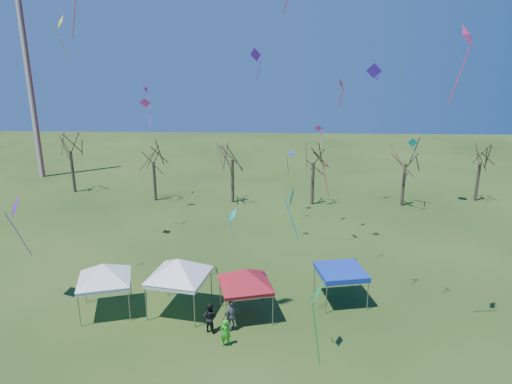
% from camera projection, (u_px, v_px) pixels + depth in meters
% --- Properties ---
extents(ground, '(140.00, 140.00, 0.00)m').
position_uv_depth(ground, '(235.00, 337.00, 25.28)').
color(ground, '#244014').
rests_on(ground, ground).
extents(radio_mast, '(0.70, 0.70, 25.00)m').
position_uv_depth(radio_mast, '(29.00, 77.00, 55.41)').
color(radio_mast, silver).
rests_on(radio_mast, ground).
extents(tree_0, '(3.83, 3.83, 8.44)m').
position_uv_depth(tree_0, '(68.00, 136.00, 50.50)').
color(tree_0, '#3D2D21').
rests_on(tree_0, ground).
extents(tree_1, '(3.42, 3.42, 7.54)m').
position_uv_depth(tree_1, '(152.00, 147.00, 47.66)').
color(tree_1, '#3D2D21').
rests_on(tree_1, ground).
extents(tree_2, '(3.71, 3.71, 8.18)m').
position_uv_depth(tree_2, '(232.00, 144.00, 46.91)').
color(tree_2, '#3D2D21').
rests_on(tree_2, ground).
extents(tree_3, '(3.59, 3.59, 7.91)m').
position_uv_depth(tree_3, '(314.00, 147.00, 46.30)').
color(tree_3, '#3D2D21').
rests_on(tree_3, ground).
extents(tree_4, '(3.58, 3.58, 7.89)m').
position_uv_depth(tree_4, '(407.00, 148.00, 45.87)').
color(tree_4, '#3D2D21').
rests_on(tree_4, ground).
extents(tree_5, '(3.39, 3.39, 7.46)m').
position_uv_depth(tree_5, '(482.00, 148.00, 47.59)').
color(tree_5, '#3D2D21').
rests_on(tree_5, ground).
extents(tent_white_west, '(4.02, 4.02, 3.68)m').
position_uv_depth(tent_white_west, '(103.00, 267.00, 27.02)').
color(tent_white_west, gray).
rests_on(tent_white_west, ground).
extents(tent_white_mid, '(4.46, 4.46, 4.00)m').
position_uv_depth(tent_white_mid, '(178.00, 262.00, 27.04)').
color(tent_white_mid, gray).
rests_on(tent_white_mid, ground).
extents(tent_red, '(3.92, 3.92, 3.57)m').
position_uv_depth(tent_red, '(245.00, 272.00, 26.59)').
color(tent_red, gray).
rests_on(tent_red, ground).
extents(tent_blue, '(3.30, 3.30, 2.21)m').
position_uv_depth(tent_blue, '(341.00, 272.00, 28.49)').
color(tent_blue, gray).
rests_on(tent_blue, ground).
extents(person_dark, '(1.04, 0.94, 1.75)m').
position_uv_depth(person_dark, '(210.00, 317.00, 25.63)').
color(person_dark, black).
rests_on(person_dark, ground).
extents(person_grey, '(1.14, 1.03, 1.86)m').
position_uv_depth(person_grey, '(231.00, 315.00, 25.72)').
color(person_grey, slate).
rests_on(person_grey, ground).
extents(person_green, '(0.64, 0.50, 1.56)m').
position_uv_depth(person_green, '(225.00, 333.00, 24.40)').
color(person_green, green).
rests_on(person_green, ground).
extents(kite_25, '(0.87, 0.47, 1.91)m').
position_uv_depth(kite_25, '(374.00, 71.00, 24.72)').
color(kite_25, '#551BBF').
rests_on(kite_25, ground).
extents(kite_11, '(1.16, 1.04, 2.56)m').
position_uv_depth(kite_11, '(256.00, 55.00, 37.08)').
color(kite_11, '#5E18AE').
rests_on(kite_11, ground).
extents(kite_13, '(1.14, 0.82, 2.74)m').
position_uv_depth(kite_13, '(145.00, 103.00, 42.56)').
color(kite_13, '#FA37C2').
rests_on(kite_13, ground).
extents(kite_22, '(0.86, 0.78, 2.37)m').
position_uv_depth(kite_22, '(291.00, 155.00, 43.85)').
color(kite_22, blue).
rests_on(kite_22, ground).
extents(kite_12, '(0.97, 0.47, 2.94)m').
position_uv_depth(kite_12, '(413.00, 143.00, 43.08)').
color(kite_12, '#0CB4B3').
rests_on(kite_12, ground).
extents(kite_1, '(0.77, 1.03, 2.08)m').
position_uv_depth(kite_1, '(232.00, 215.00, 26.90)').
color(kite_1, '#0EB2D3').
rests_on(kite_1, ground).
extents(kite_14, '(1.51, 1.75, 4.19)m').
position_uv_depth(kite_14, '(14.00, 208.00, 26.96)').
color(kite_14, '#661BBE').
rests_on(kite_14, ground).
extents(kite_5, '(0.87, 1.34, 4.01)m').
position_uv_depth(kite_5, '(317.00, 293.00, 17.81)').
color(kite_5, '#169338').
rests_on(kite_5, ground).
extents(kite_7, '(1.14, 1.19, 3.00)m').
position_uv_depth(kite_7, '(60.00, 22.00, 31.85)').
color(kite_7, yellow).
rests_on(kite_7, ground).
extents(kite_27, '(0.68, 1.06, 2.59)m').
position_uv_depth(kite_27, '(291.00, 198.00, 20.57)').
color(kite_27, '#0C9BB7').
rests_on(kite_27, ground).
extents(kite_0, '(1.14, 1.19, 3.59)m').
position_uv_depth(kite_0, '(467.00, 36.00, 20.58)').
color(kite_0, '#F0356B').
rests_on(kite_0, ground).
extents(kite_19, '(0.84, 0.66, 1.98)m').
position_uv_depth(kite_19, '(319.00, 129.00, 39.32)').
color(kite_19, '#FB37BF').
rests_on(kite_19, ground).
extents(kite_18, '(0.37, 0.74, 1.84)m').
position_uv_depth(kite_18, '(341.00, 84.00, 29.24)').
color(kite_18, red).
rests_on(kite_18, ground).
extents(kite_2, '(0.61, 1.15, 2.82)m').
position_uv_depth(kite_2, '(146.00, 88.00, 46.18)').
color(kite_2, '#FF389A').
rests_on(kite_2, ground).
extents(kite_17, '(0.81, 1.06, 2.86)m').
position_uv_depth(kite_17, '(326.00, 164.00, 30.85)').
color(kite_17, '#E51544').
rests_on(kite_17, ground).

